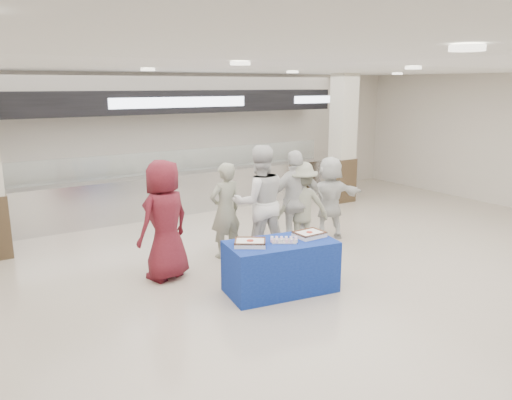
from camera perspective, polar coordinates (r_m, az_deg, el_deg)
ground at (r=7.53m, az=8.35°, el=-9.96°), size 14.00×14.00×0.00m
serving_line at (r=11.68m, az=-9.03°, el=4.19°), size 8.70×0.85×2.80m
column_right at (r=12.82m, az=9.88°, el=6.61°), size 0.55×0.55×3.20m
display_table at (r=7.24m, az=2.84°, el=-7.60°), size 1.65×1.01×0.75m
sheet_cake_left at (r=6.93m, az=-0.67°, el=-4.86°), size 0.54×0.51×0.09m
sheet_cake_right at (r=7.37m, az=6.12°, el=-3.85°), size 0.43×0.34×0.09m
cupcake_tray at (r=7.11m, az=3.22°, el=-4.56°), size 0.43×0.41×0.06m
civilian_maroon at (r=7.68m, az=-10.40°, el=-2.28°), size 1.05×0.86×1.85m
soldier_a at (r=8.55m, az=-3.52°, el=-1.19°), size 0.63×0.44×1.65m
chef_tall at (r=8.46m, az=0.41°, el=-0.28°), size 1.11×0.97×1.95m
chef_short at (r=8.88m, az=4.56°, el=-0.13°), size 1.13×0.67×1.81m
soldier_b at (r=8.95m, az=5.19°, el=-0.73°), size 1.17×0.90×1.60m
civilian_white at (r=9.70m, az=8.39°, el=0.27°), size 1.56×0.85×1.61m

